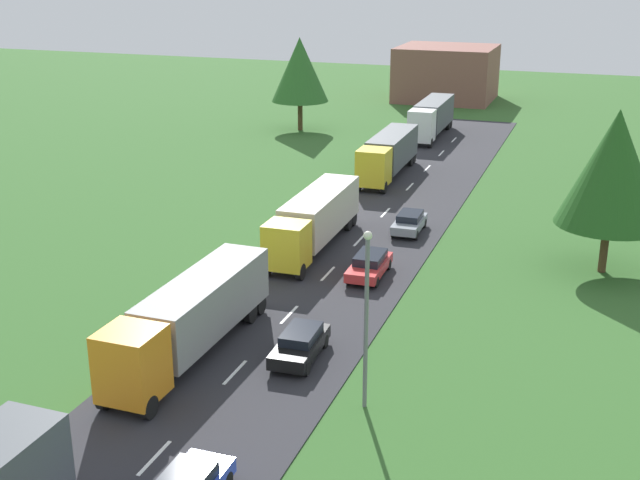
{
  "coord_description": "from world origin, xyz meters",
  "views": [
    {
      "loc": [
        14.86,
        -0.34,
        18.1
      ],
      "look_at": [
        -0.47,
        42.98,
        2.17
      ],
      "focal_mm": 46.29,
      "sensor_mm": 36.0,
      "label": 1
    }
  ],
  "objects_px": {
    "truck_third": "(315,218)",
    "car_third": "(300,344)",
    "car_fifth": "(409,222)",
    "tree_pine": "(300,70)",
    "truck_fourth": "(388,153)",
    "car_fourth": "(369,265)",
    "truck_second": "(191,316)",
    "tree_elm": "(614,168)",
    "truck_fifth": "(432,116)",
    "distant_building": "(446,73)",
    "lamppost_second": "(366,311)"
  },
  "relations": [
    {
      "from": "truck_fourth",
      "to": "car_third",
      "type": "bearing_deg",
      "value": -81.82
    },
    {
      "from": "car_fourth",
      "to": "tree_elm",
      "type": "distance_m",
      "value": 15.21
    },
    {
      "from": "tree_pine",
      "to": "tree_elm",
      "type": "xyz_separation_m",
      "value": [
        32.3,
        -33.76,
        -0.09
      ]
    },
    {
      "from": "car_third",
      "to": "tree_elm",
      "type": "xyz_separation_m",
      "value": [
        13.12,
        16.77,
        5.61
      ]
    },
    {
      "from": "car_fourth",
      "to": "truck_third",
      "type": "bearing_deg",
      "value": 141.94
    },
    {
      "from": "truck_third",
      "to": "car_fifth",
      "type": "height_order",
      "value": "truck_third"
    },
    {
      "from": "truck_third",
      "to": "car_fourth",
      "type": "height_order",
      "value": "truck_third"
    },
    {
      "from": "truck_fifth",
      "to": "tree_elm",
      "type": "height_order",
      "value": "tree_elm"
    },
    {
      "from": "truck_third",
      "to": "car_fifth",
      "type": "bearing_deg",
      "value": 45.0
    },
    {
      "from": "truck_fourth",
      "to": "truck_fifth",
      "type": "xyz_separation_m",
      "value": [
        -0.0,
        17.35,
        0.09
      ]
    },
    {
      "from": "truck_fifth",
      "to": "car_third",
      "type": "xyz_separation_m",
      "value": [
        4.93,
        -51.62,
        -1.36
      ]
    },
    {
      "from": "truck_third",
      "to": "car_third",
      "type": "distance_m",
      "value": 15.69
    },
    {
      "from": "truck_third",
      "to": "car_third",
      "type": "height_order",
      "value": "truck_third"
    },
    {
      "from": "truck_fourth",
      "to": "car_fifth",
      "type": "distance_m",
      "value": 15.29
    },
    {
      "from": "truck_third",
      "to": "truck_fourth",
      "type": "xyz_separation_m",
      "value": [
        -0.27,
        19.33,
        0.03
      ]
    },
    {
      "from": "car_fifth",
      "to": "tree_elm",
      "type": "xyz_separation_m",
      "value": [
        12.7,
        -3.23,
        5.64
      ]
    },
    {
      "from": "distant_building",
      "to": "lamppost_second",
      "type": "bearing_deg",
      "value": -81.12
    },
    {
      "from": "truck_fifth",
      "to": "lamppost_second",
      "type": "xyz_separation_m",
      "value": [
        9.03,
        -54.74,
        2.22
      ]
    },
    {
      "from": "truck_fourth",
      "to": "tree_pine",
      "type": "relative_size",
      "value": 1.22
    },
    {
      "from": "tree_pine",
      "to": "truck_second",
      "type": "bearing_deg",
      "value": -74.67
    },
    {
      "from": "truck_fifth",
      "to": "car_fifth",
      "type": "height_order",
      "value": "truck_fifth"
    },
    {
      "from": "truck_fourth",
      "to": "tree_elm",
      "type": "height_order",
      "value": "tree_elm"
    },
    {
      "from": "car_fourth",
      "to": "car_fifth",
      "type": "distance_m",
      "value": 8.82
    },
    {
      "from": "car_third",
      "to": "distant_building",
      "type": "xyz_separation_m",
      "value": [
        -8.19,
        75.47,
        2.64
      ]
    },
    {
      "from": "truck_third",
      "to": "lamppost_second",
      "type": "bearing_deg",
      "value": -64.14
    },
    {
      "from": "truck_fourth",
      "to": "car_fourth",
      "type": "xyz_separation_m",
      "value": [
        5.06,
        -23.08,
        -1.29
      ]
    },
    {
      "from": "truck_second",
      "to": "truck_third",
      "type": "distance_m",
      "value": 16.29
    },
    {
      "from": "car_fifth",
      "to": "tree_pine",
      "type": "relative_size",
      "value": 0.41
    },
    {
      "from": "truck_second",
      "to": "truck_fourth",
      "type": "bearing_deg",
      "value": 89.95
    },
    {
      "from": "truck_fifth",
      "to": "tree_pine",
      "type": "bearing_deg",
      "value": -175.65
    },
    {
      "from": "truck_second",
      "to": "car_fourth",
      "type": "bearing_deg",
      "value": 67.92
    },
    {
      "from": "truck_third",
      "to": "car_fifth",
      "type": "xyz_separation_m",
      "value": [
        5.07,
        5.07,
        -1.27
      ]
    },
    {
      "from": "truck_third",
      "to": "car_third",
      "type": "bearing_deg",
      "value": -72.68
    },
    {
      "from": "car_fifth",
      "to": "tree_pine",
      "type": "height_order",
      "value": "tree_pine"
    },
    {
      "from": "car_fourth",
      "to": "car_fifth",
      "type": "height_order",
      "value": "car_fourth"
    },
    {
      "from": "lamppost_second",
      "to": "tree_pine",
      "type": "distance_m",
      "value": 58.53
    },
    {
      "from": "truck_fourth",
      "to": "car_fifth",
      "type": "height_order",
      "value": "truck_fourth"
    },
    {
      "from": "truck_fifth",
      "to": "distant_building",
      "type": "relative_size",
      "value": 0.97
    },
    {
      "from": "car_fourth",
      "to": "tree_elm",
      "type": "relative_size",
      "value": 0.45
    },
    {
      "from": "truck_fourth",
      "to": "truck_fifth",
      "type": "relative_size",
      "value": 1.02
    },
    {
      "from": "truck_second",
      "to": "truck_fourth",
      "type": "height_order",
      "value": "truck_second"
    },
    {
      "from": "lamppost_second",
      "to": "distant_building",
      "type": "xyz_separation_m",
      "value": [
        -12.28,
        78.59,
        -0.94
      ]
    },
    {
      "from": "car_third",
      "to": "tree_pine",
      "type": "height_order",
      "value": "tree_pine"
    },
    {
      "from": "truck_fourth",
      "to": "distant_building",
      "type": "distance_m",
      "value": 41.35
    },
    {
      "from": "truck_fifth",
      "to": "lamppost_second",
      "type": "relative_size",
      "value": 1.52
    },
    {
      "from": "car_fourth",
      "to": "lamppost_second",
      "type": "relative_size",
      "value": 0.57
    },
    {
      "from": "truck_third",
      "to": "distant_building",
      "type": "height_order",
      "value": "distant_building"
    },
    {
      "from": "truck_second",
      "to": "truck_third",
      "type": "bearing_deg",
      "value": 88.95
    },
    {
      "from": "distant_building",
      "to": "tree_pine",
      "type": "bearing_deg",
      "value": -113.79
    },
    {
      "from": "truck_third",
      "to": "truck_fifth",
      "type": "relative_size",
      "value": 1.02
    }
  ]
}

